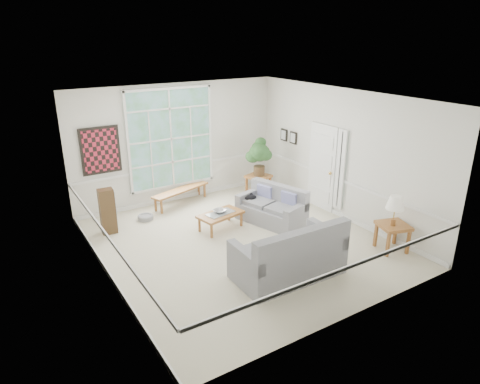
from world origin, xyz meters
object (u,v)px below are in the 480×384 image
object	(u,v)px
loveseat_right	(271,205)
coffee_table	(221,221)
end_table	(258,185)
side_table	(392,237)
loveseat_front	(288,249)

from	to	relation	value
loveseat_right	coffee_table	bearing A→B (deg)	148.84
loveseat_right	end_table	size ratio (longest dim) A/B	2.76
loveseat_right	side_table	world-z (taller)	loveseat_right
loveseat_right	loveseat_front	world-z (taller)	loveseat_front
loveseat_right	end_table	world-z (taller)	loveseat_right
loveseat_front	side_table	bearing A→B (deg)	-7.55
loveseat_right	end_table	bearing A→B (deg)	48.72
end_table	coffee_table	bearing A→B (deg)	-145.60
loveseat_front	end_table	world-z (taller)	loveseat_front
loveseat_front	side_table	distance (m)	2.40
coffee_table	end_table	bearing A→B (deg)	23.29
loveseat_front	end_table	size ratio (longest dim) A/B	3.48
side_table	loveseat_right	bearing A→B (deg)	117.79
coffee_table	end_table	size ratio (longest dim) A/B	1.79
coffee_table	loveseat_front	bearing A→B (deg)	-99.48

